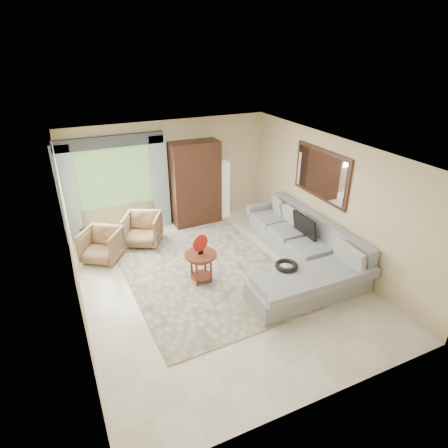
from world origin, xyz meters
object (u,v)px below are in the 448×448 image
sectional_sofa (302,254)px  armchair_left (102,245)px  armchair_right (143,229)px  armoire (195,184)px  tv_screen (305,226)px  potted_plant (89,235)px  coffee_table (201,267)px  floor_lamp (224,189)px

sectional_sofa → armchair_left: sectional_sofa is taller
armchair_right → armoire: 1.77m
tv_screen → armoire: bearing=120.6°
potted_plant → coffee_table: bearing=-52.4°
armchair_left → potted_plant: (-0.19, 0.72, -0.06)m
sectional_sofa → armchair_left: 4.22m
floor_lamp → coffee_table: bearing=-122.6°
sectional_sofa → floor_lamp: size_ratio=2.31×
armchair_left → potted_plant: size_ratio=1.32×
sectional_sofa → floor_lamp: 3.03m
floor_lamp → armchair_left: bearing=-163.5°
armchair_right → floor_lamp: (2.33, 0.64, 0.39)m
armoire → floor_lamp: size_ratio=1.40×
armchair_left → armchair_right: (0.96, 0.34, 0.01)m
sectional_sofa → armchair_left: bearing=152.0°
tv_screen → armchair_right: (-3.03, 1.96, -0.36)m
armchair_right → floor_lamp: floor_lamp is taller
armchair_left → coffee_table: bearing=-10.6°
tv_screen → armchair_right: size_ratio=0.93×
armchair_left → armoire: 2.74m
armchair_left → sectional_sofa: bearing=6.6°
armchair_left → armoire: armoire is taller
sectional_sofa → armoire: size_ratio=1.65×
sectional_sofa → tv_screen: size_ratio=4.68×
sectional_sofa → coffee_table: sectional_sofa is taller
coffee_table → armoire: armoire is taller
armchair_right → armoire: bearing=48.2°
floor_lamp → potted_plant: bearing=-175.8°
sectional_sofa → coffee_table: bearing=170.6°
tv_screen → armoire: (-1.50, 2.54, 0.33)m
sectional_sofa → armoire: (-1.23, 2.90, 0.77)m
armchair_left → floor_lamp: (3.29, 0.98, 0.40)m
sectional_sofa → potted_plant: (-3.91, 2.70, 0.01)m
tv_screen → floor_lamp: 2.69m
sectional_sofa → potted_plant: 4.76m
armchair_left → potted_plant: bearing=139.7°
tv_screen → potted_plant: size_ratio=1.27×
potted_plant → floor_lamp: floor_lamp is taller
sectional_sofa → floor_lamp: (-0.43, 2.96, 0.47)m
armchair_right → armoire: size_ratio=0.38×
coffee_table → armchair_right: bearing=108.5°
armoire → floor_lamp: bearing=4.3°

